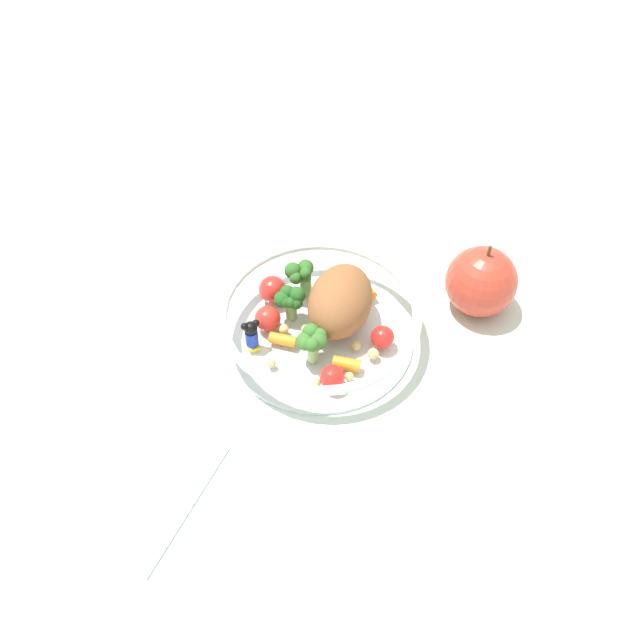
# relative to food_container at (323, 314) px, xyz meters

# --- Properties ---
(ground_plane) EXTENTS (2.40, 2.40, 0.00)m
(ground_plane) POSITION_rel_food_container_xyz_m (-0.01, 0.02, -0.03)
(ground_plane) COLOR silver
(food_container) EXTENTS (0.21, 0.21, 0.07)m
(food_container) POSITION_rel_food_container_xyz_m (0.00, 0.00, 0.00)
(food_container) COLOR white
(food_container) RESTS_ON ground_plane
(loose_apple) EXTENTS (0.08, 0.08, 0.09)m
(loose_apple) POSITION_rel_food_container_xyz_m (0.04, -0.17, 0.01)
(loose_apple) COLOR #BC3828
(loose_apple) RESTS_ON ground_plane
(folded_napkin) EXTENTS (0.17, 0.15, 0.01)m
(folded_napkin) POSITION_rel_food_container_xyz_m (-0.18, 0.17, -0.03)
(folded_napkin) COLOR white
(folded_napkin) RESTS_ON ground_plane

